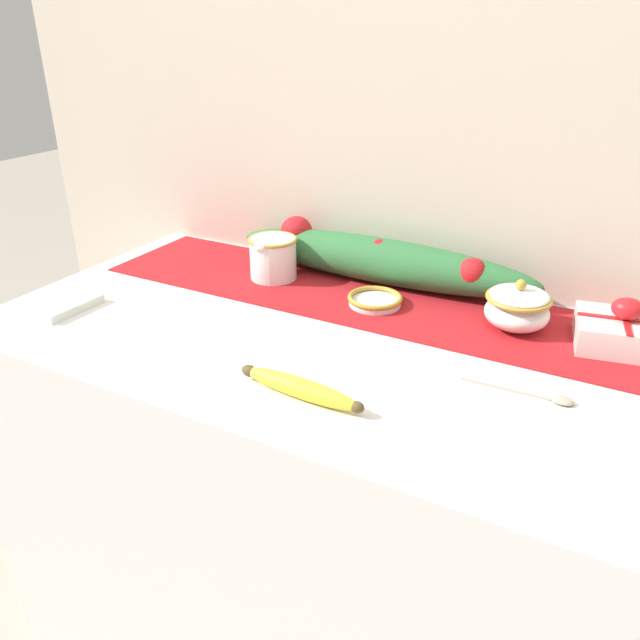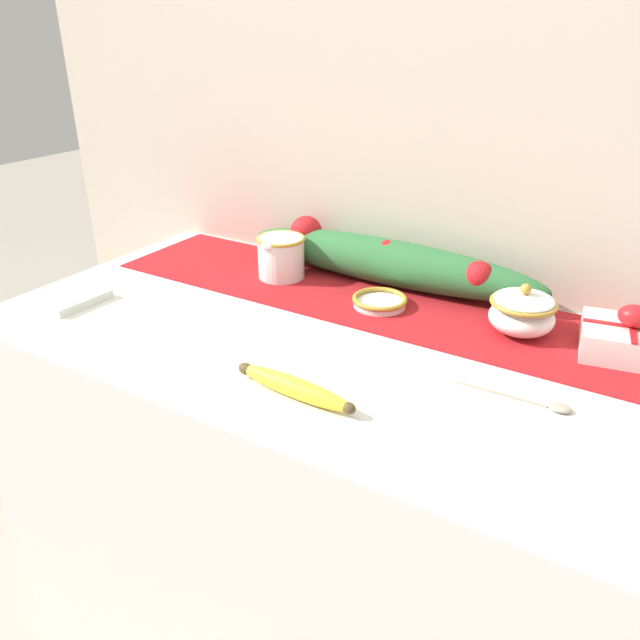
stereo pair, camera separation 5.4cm
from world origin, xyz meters
TOP-DOWN VIEW (x-y plane):
  - countertop at (0.00, 0.00)m, footprint 1.26×0.67m
  - back_wall at (0.00, 0.35)m, footprint 2.06×0.04m
  - table_runner at (0.00, 0.18)m, footprint 1.16×0.28m
  - cream_pitcher at (-0.22, 0.18)m, footprint 0.11×0.13m
  - sugar_bowl at (0.32, 0.18)m, footprint 0.12×0.12m
  - small_dish at (0.04, 0.16)m, footprint 0.11×0.11m
  - banana at (0.08, -0.21)m, footprint 0.22×0.05m
  - spoon at (0.42, -0.04)m, footprint 0.17×0.03m
  - napkin_stack at (-0.52, -0.15)m, footprint 0.14×0.14m
  - gift_box at (0.50, 0.20)m, footprint 0.17×0.16m
  - poinsettia_garland at (-0.01, 0.27)m, footprint 0.70×0.11m

SIDE VIEW (x-z plane):
  - countertop at x=0.00m, z-range 0.00..0.91m
  - table_runner at x=0.00m, z-range 0.91..0.92m
  - spoon at x=0.42m, z-range 0.91..0.92m
  - napkin_stack at x=-0.52m, z-range 0.91..0.93m
  - small_dish at x=0.04m, z-range 0.92..0.94m
  - banana at x=0.08m, z-range 0.91..0.94m
  - gift_box at x=0.50m, z-range 0.90..0.99m
  - sugar_bowl at x=0.32m, z-range 0.91..1.01m
  - cream_pitcher at x=-0.22m, z-range 0.92..1.01m
  - poinsettia_garland at x=-0.01m, z-range 0.91..1.02m
  - back_wall at x=0.00m, z-range 0.00..2.40m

